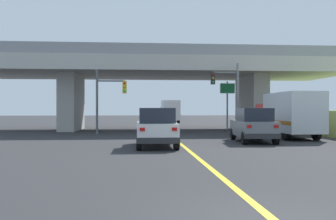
% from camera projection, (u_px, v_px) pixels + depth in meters
% --- Properties ---
extents(ground, '(160.00, 160.00, 0.00)m').
position_uv_depth(ground, '(163.00, 130.00, 35.13)').
color(ground, '#2B2B2D').
extents(overpass_bridge, '(33.35, 10.39, 7.31)m').
position_uv_depth(overpass_bridge, '(163.00, 75.00, 35.11)').
color(overpass_bridge, '#B7B5AD').
rests_on(overpass_bridge, ground).
extents(lane_divider_stripe, '(0.20, 26.17, 0.01)m').
position_uv_depth(lane_divider_stripe, '(184.00, 147.00, 19.19)').
color(lane_divider_stripe, yellow).
rests_on(lane_divider_stripe, ground).
extents(suv_lead, '(2.04, 4.43, 2.02)m').
position_uv_depth(suv_lead, '(156.00, 127.00, 19.17)').
color(suv_lead, silver).
rests_on(suv_lead, ground).
extents(suv_crossing, '(2.28, 4.66, 2.02)m').
position_uv_depth(suv_crossing, '(253.00, 125.00, 22.02)').
color(suv_crossing, slate).
rests_on(suv_crossing, ground).
extents(box_truck, '(2.33, 7.02, 3.05)m').
position_uv_depth(box_truck, '(288.00, 114.00, 25.23)').
color(box_truck, red).
rests_on(box_truck, ground).
extents(traffic_signal_nearside, '(2.26, 0.36, 5.64)m').
position_uv_depth(traffic_signal_nearside, '(229.00, 90.00, 29.54)').
color(traffic_signal_nearside, slate).
rests_on(traffic_signal_nearside, ground).
extents(traffic_signal_farside, '(2.38, 0.36, 5.05)m').
position_uv_depth(traffic_signal_farside, '(107.00, 95.00, 28.73)').
color(traffic_signal_farside, '#56595E').
rests_on(traffic_signal_farside, ground).
extents(highway_sign, '(1.35, 0.17, 4.42)m').
position_uv_depth(highway_sign, '(227.00, 95.00, 32.78)').
color(highway_sign, slate).
rests_on(highway_sign, ground).
extents(semi_truck_distant, '(2.33, 6.94, 3.16)m').
position_uv_depth(semi_truck_distant, '(170.00, 111.00, 52.55)').
color(semi_truck_distant, navy).
rests_on(semi_truck_distant, ground).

